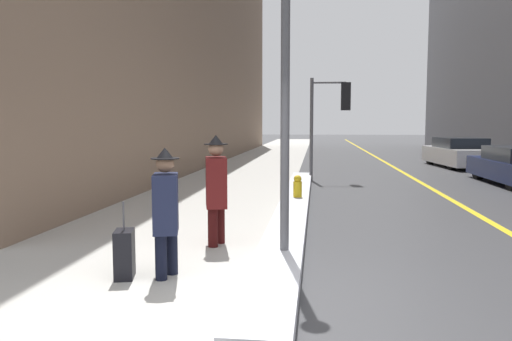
% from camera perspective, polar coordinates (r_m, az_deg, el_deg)
% --- Properties ---
extents(ground_plane, '(160.00, 160.00, 0.00)m').
position_cam_1_polar(ground_plane, '(5.19, -1.00, -15.91)').
color(ground_plane, '#38383A').
extents(sidewalk_slab, '(4.00, 80.00, 0.01)m').
position_cam_1_polar(sidewalk_slab, '(20.06, -0.73, 0.02)').
color(sidewalk_slab, '#B2AFA8').
rests_on(sidewalk_slab, ground).
extents(road_centre_stripe, '(0.16, 80.00, 0.00)m').
position_cam_1_polar(road_centre_stripe, '(20.16, 16.42, -0.19)').
color(road_centre_stripe, gold).
rests_on(road_centre_stripe, ground).
extents(snow_bank_curb, '(0.63, 13.57, 0.19)m').
position_cam_1_polar(snow_bank_curb, '(10.70, 4.28, -4.26)').
color(snow_bank_curb, silver).
rests_on(snow_bank_curb, ground).
extents(building_facade_left, '(6.00, 36.00, 14.30)m').
position_cam_1_polar(building_facade_left, '(26.48, -10.49, 16.77)').
color(building_facade_left, '#846B56').
rests_on(building_facade_left, ground).
extents(lamp_post, '(0.28, 0.28, 4.34)m').
position_cam_1_polar(lamp_post, '(6.66, 3.37, 11.83)').
color(lamp_post, '#515156').
rests_on(lamp_post, ground).
extents(traffic_light_near, '(1.31, 0.32, 3.36)m').
position_cam_1_polar(traffic_light_near, '(16.61, 8.84, 7.18)').
color(traffic_light_near, '#515156').
rests_on(traffic_light_near, ground).
extents(pedestrian_with_shoulder_bag, '(0.40, 0.73, 1.60)m').
position_cam_1_polar(pedestrian_with_shoulder_bag, '(6.16, -10.26, -4.18)').
color(pedestrian_with_shoulder_bag, black).
rests_on(pedestrian_with_shoulder_bag, ground).
extents(pedestrian_in_fedora, '(0.43, 0.59, 1.72)m').
position_cam_1_polar(pedestrian_in_fedora, '(7.66, -4.57, -1.74)').
color(pedestrian_in_fedora, '#340C0C').
rests_on(pedestrian_in_fedora, ground).
extents(parked_car_white, '(2.18, 4.63, 1.28)m').
position_cam_1_polar(parked_car_white, '(23.31, 22.14, 1.86)').
color(parked_car_white, silver).
rests_on(parked_car_white, ground).
extents(rolling_suitcase, '(0.30, 0.40, 0.95)m').
position_cam_1_polar(rolling_suitcase, '(6.34, -14.80, -9.26)').
color(rolling_suitcase, black).
rests_on(rolling_suitcase, ground).
extents(fire_hydrant, '(0.20, 0.20, 0.70)m').
position_cam_1_polar(fire_hydrant, '(11.58, 4.77, -2.27)').
color(fire_hydrant, gold).
rests_on(fire_hydrant, ground).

